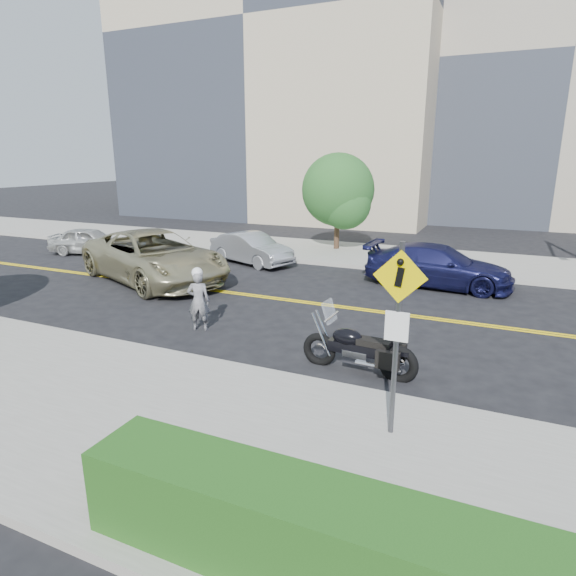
# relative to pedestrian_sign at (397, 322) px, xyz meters

# --- Properties ---
(ground_plane) EXTENTS (120.00, 120.00, 0.00)m
(ground_plane) POSITION_rel_pedestrian_sign_xyz_m (-4.20, 6.31, -1.96)
(ground_plane) COLOR black
(ground_plane) RESTS_ON ground
(sidewalk_near) EXTENTS (60.00, 5.00, 0.15)m
(sidewalk_near) POSITION_rel_pedestrian_sign_xyz_m (-4.20, -1.19, -1.89)
(sidewalk_near) COLOR #9E9B91
(sidewalk_near) RESTS_ON ground_plane
(sidewalk_far) EXTENTS (60.00, 5.00, 0.15)m
(sidewalk_far) POSITION_rel_pedestrian_sign_xyz_m (-4.20, 13.81, -1.89)
(sidewalk_far) COLOR #9E9B91
(sidewalk_far) RESTS_ON ground_plane
(building_left) EXTENTS (22.00, 14.00, 25.00)m
(building_left) POSITION_rel_pedestrian_sign_xyz_m (-14.20, 28.31, 10.54)
(building_left) COLOR tan
(building_left) RESTS_ON ground_plane
(building_mid) EXTENTS (18.00, 14.00, 20.00)m
(building_mid) POSITION_rel_pedestrian_sign_xyz_m (3.80, 32.31, 8.04)
(building_mid) COLOR #A39984
(building_mid) RESTS_ON ground_plane
(pedestrian_sign) EXTENTS (0.78, 0.08, 3.00)m
(pedestrian_sign) POSITION_rel_pedestrian_sign_xyz_m (0.00, 0.00, 0.00)
(pedestrian_sign) COLOR #4C4C51
(pedestrian_sign) RESTS_ON sidewalk_near
(motorcyclist) EXTENTS (0.66, 0.55, 1.64)m
(motorcyclist) POSITION_rel_pedestrian_sign_xyz_m (-5.57, 3.00, -1.15)
(motorcyclist) COLOR #AAAAAE
(motorcyclist) RESTS_ON ground
(motorcycle) EXTENTS (2.40, 0.84, 1.44)m
(motorcycle) POSITION_rel_pedestrian_sign_xyz_m (-1.15, 2.22, -1.24)
(motorcycle) COLOR black
(motorcycle) RESTS_ON ground
(suv) EXTENTS (7.05, 5.20, 1.78)m
(suv) POSITION_rel_pedestrian_sign_xyz_m (-9.85, 6.55, -1.07)
(suv) COLOR tan
(suv) RESTS_ON ground
(parked_car_white) EXTENTS (3.80, 2.43, 1.20)m
(parked_car_white) POSITION_rel_pedestrian_sign_xyz_m (-15.75, 9.31, -1.36)
(parked_car_white) COLOR beige
(parked_car_white) RESTS_ON ground
(parked_car_silver) EXTENTS (4.09, 2.59, 1.27)m
(parked_car_silver) POSITION_rel_pedestrian_sign_xyz_m (-8.11, 10.51, -1.32)
(parked_car_silver) COLOR #9EA1A6
(parked_car_silver) RESTS_ON ground
(parked_car_blue) EXTENTS (4.95, 2.18, 1.41)m
(parked_car_blue) POSITION_rel_pedestrian_sign_xyz_m (-0.60, 9.93, -1.25)
(parked_car_blue) COLOR #181A49
(parked_car_blue) RESTS_ON ground
(tree_far_a) EXTENTS (3.28, 3.28, 4.48)m
(tree_far_a) POSITION_rel_pedestrian_sign_xyz_m (-5.71, 14.40, 0.87)
(tree_far_a) COLOR #382619
(tree_far_a) RESTS_ON ground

